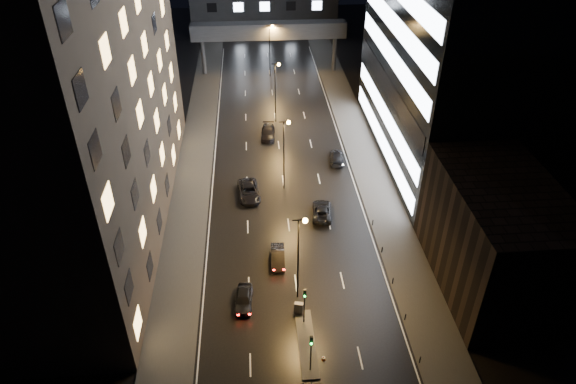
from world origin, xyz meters
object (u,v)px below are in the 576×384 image
car_away_d (268,133)px  utility_cabinet (299,308)px  car_away_a (244,299)px  car_away_b (278,257)px  car_toward_a (322,211)px  car_away_c (249,191)px  car_toward_b (337,157)px

car_away_d → utility_cabinet: (1.40, -36.99, 0.04)m
car_away_a → car_away_b: bearing=62.3°
car_away_a → car_away_b: car_away_a is taller
car_away_a → car_toward_a: bearing=59.8°
car_away_c → car_toward_a: 10.28m
car_away_d → car_away_c: bearing=-97.6°
car_away_c → car_away_d: (3.25, 16.16, -0.03)m
car_away_c → car_toward_b: car_away_c is taller
car_away_b → car_toward_b: 23.15m
car_away_d → car_toward_a: bearing=-70.9°
car_toward_a → utility_cabinet: size_ratio=3.83×
car_away_b → utility_cabinet: size_ratio=3.28×
car_away_b → car_toward_b: (9.85, 20.95, 0.00)m
car_away_d → car_toward_b: (9.64, -8.26, -0.05)m
car_away_b → car_away_a: bearing=-119.9°
car_away_b → car_toward_b: car_toward_b is taller
car_away_a → car_away_d: bearing=87.9°
car_away_a → car_away_c: (0.77, 19.10, 0.07)m
car_away_d → utility_cabinet: car_away_d is taller
car_away_a → car_toward_b: size_ratio=0.86×
car_away_a → car_toward_b: bearing=67.6°
utility_cabinet → car_toward_b: bearing=87.6°
car_away_d → car_away_a: bearing=-92.8°
car_toward_a → car_toward_b: (3.83, 12.77, 0.02)m
car_away_c → car_toward_a: bearing=-34.0°
car_away_b → car_toward_b: size_ratio=0.88×
utility_cabinet → car_toward_a: bearing=88.2°
car_away_a → car_toward_a: size_ratio=0.85×
car_toward_b → car_away_a: bearing=70.9°
car_away_a → car_toward_b: car_away_a is taller
car_away_c → car_away_d: 16.49m
car_away_b → utility_cabinet: (1.61, -7.77, 0.10)m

